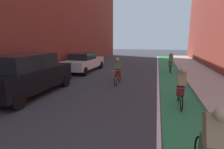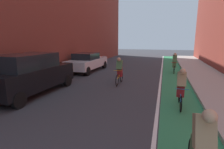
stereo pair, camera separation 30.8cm
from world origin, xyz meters
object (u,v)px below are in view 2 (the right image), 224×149
Objects in this scene: parked_sedan_white at (87,62)px; cyclist_mid at (181,86)px; cyclist_lead at (202,148)px; cyclist_far at (174,63)px; cyclist_trailing at (120,71)px; parked_suv_black at (31,73)px.

cyclist_mid is (6.85, -6.23, 0.06)m from parked_sedan_white.
cyclist_lead is (6.85, -10.35, 0.06)m from parked_sedan_white.
parked_sedan_white is 12.41m from cyclist_lead.
cyclist_lead is at bearing -90.65° from cyclist_far.
cyclist_lead is 7.67m from cyclist_trailing.
cyclist_trailing is (-3.20, 2.85, -0.03)m from cyclist_mid.
cyclist_trailing is 1.02× the size of cyclist_far.
cyclist_mid is at bearing 89.87° from cyclist_lead.
cyclist_lead is 1.05× the size of cyclist_mid.
cyclist_far is at bearing 10.71° from parked_sedan_white.
parked_suv_black is 4.82m from cyclist_trailing.
cyclist_mid is (6.85, 0.29, -0.18)m from parked_suv_black.
parked_suv_black reaches higher than parked_sedan_white.
cyclist_trailing is at bearing 40.65° from parked_suv_black.
parked_sedan_white is (0.00, 6.51, -0.23)m from parked_suv_black.
parked_suv_black reaches higher than cyclist_trailing.
cyclist_far reaches higher than cyclist_mid.
cyclist_trailing is at bearing 138.36° from cyclist_mid.
parked_suv_black is 2.65× the size of cyclist_lead.
cyclist_mid is at bearing -42.25° from parked_sedan_white.
parked_sedan_white is at bearing 137.75° from cyclist_mid.
cyclist_trailing is at bearing -125.30° from cyclist_far.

